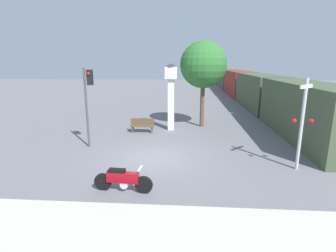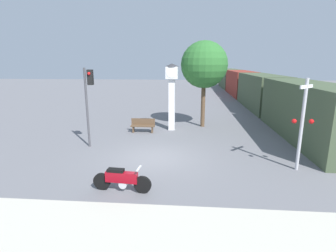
% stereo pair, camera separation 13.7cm
% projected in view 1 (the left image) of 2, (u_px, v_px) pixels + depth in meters
% --- Properties ---
extents(ground_plane, '(120.00, 120.00, 0.00)m').
position_uv_depth(ground_plane, '(154.00, 158.00, 12.97)').
color(ground_plane, slate).
extents(motorcycle, '(2.19, 0.48, 0.97)m').
position_uv_depth(motorcycle, '(123.00, 180.00, 9.47)').
color(motorcycle, black).
rests_on(motorcycle, ground_plane).
extents(clock_tower, '(0.96, 0.96, 4.52)m').
position_uv_depth(clock_tower, '(171.00, 87.00, 17.69)').
color(clock_tower, white).
rests_on(clock_tower, ground_plane).
extents(freight_train, '(2.80, 44.49, 3.40)m').
position_uv_depth(freight_train, '(247.00, 86.00, 32.30)').
color(freight_train, '#425138').
rests_on(freight_train, ground_plane).
extents(traffic_light, '(0.50, 0.35, 4.33)m').
position_uv_depth(traffic_light, '(88.00, 94.00, 13.96)').
color(traffic_light, '#47474C').
rests_on(traffic_light, ground_plane).
extents(railroad_crossing_signal, '(0.90, 0.82, 3.98)m').
position_uv_depth(railroad_crossing_signal, '(302.00, 121.00, 11.08)').
color(railroad_crossing_signal, '#B7B7BC').
rests_on(railroad_crossing_signal, ground_plane).
extents(street_tree, '(3.28, 3.28, 6.08)m').
position_uv_depth(street_tree, '(203.00, 65.00, 18.30)').
color(street_tree, brown).
rests_on(street_tree, ground_plane).
extents(bench, '(1.60, 0.44, 0.92)m').
position_uv_depth(bench, '(142.00, 125.00, 17.58)').
color(bench, brown).
rests_on(bench, ground_plane).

